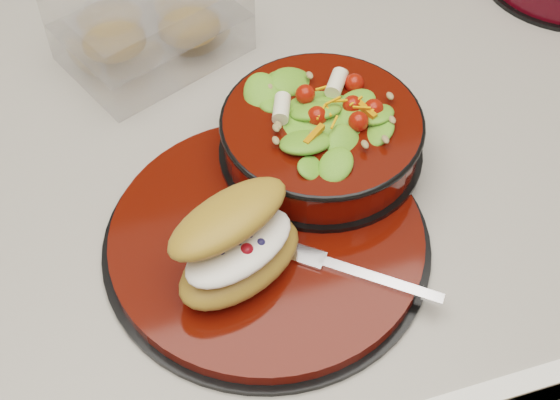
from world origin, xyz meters
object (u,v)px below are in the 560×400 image
object	(u,v)px
salad_bowl	(322,130)
pastry_box	(151,24)
island_counter	(352,308)
dinner_plate	(268,239)
fork	(358,273)
croissant	(237,244)

from	to	relation	value
salad_bowl	pastry_box	world-z (taller)	salad_bowl
island_counter	dinner_plate	world-z (taller)	dinner_plate
salad_bowl	fork	world-z (taller)	salad_bowl
dinner_plate	croissant	distance (m)	0.07
island_counter	dinner_plate	xyz separation A→B (m)	(-0.18, -0.15, 0.46)
dinner_plate	pastry_box	bearing A→B (deg)	98.68
island_counter	pastry_box	xyz separation A→B (m)	(-0.23, 0.17, 0.49)
fork	dinner_plate	bearing A→B (deg)	82.29
island_counter	pastry_box	world-z (taller)	pastry_box
croissant	fork	distance (m)	0.12
island_counter	pastry_box	bearing A→B (deg)	143.52
croissant	pastry_box	world-z (taller)	croissant
fork	pastry_box	bearing A→B (deg)	55.23
fork	croissant	bearing A→B (deg)	107.85
fork	pastry_box	distance (m)	0.41
dinner_plate	salad_bowl	size ratio (longest dim) A/B	1.51
dinner_plate	fork	distance (m)	0.10
pastry_box	croissant	bearing A→B (deg)	-111.35
dinner_plate	croissant	size ratio (longest dim) A/B	2.16
salad_bowl	island_counter	bearing A→B (deg)	34.17
island_counter	fork	size ratio (longest dim) A/B	9.65
dinner_plate	salad_bowl	bearing A→B (deg)	45.61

